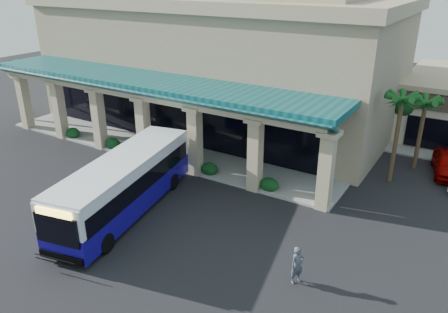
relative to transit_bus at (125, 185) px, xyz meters
The scene contains 10 objects.
ground 3.95m from the transit_bus, 16.14° to the left, with size 110.00×110.00×0.00m, color black.
main_building 18.05m from the transit_bus, 104.97° to the left, with size 30.80×14.80×11.35m, color tan, non-canonical shape.
arcade 9.11m from the transit_bus, 120.22° to the left, with size 30.00×6.20×5.70m, color #0B4347, non-canonical shape.
palm_0 17.02m from the transit_bus, 45.11° to the left, with size 2.40×2.40×6.60m, color #134818, non-canonical shape.
palm_1 19.86m from the transit_bus, 49.18° to the left, with size 2.40×2.40×5.80m, color #134818, non-canonical shape.
palm_2 20.52m from the transit_bus, 158.50° to the left, with size 2.40×2.40×6.20m, color #134818, non-canonical shape.
broadleaf_tree 22.82m from the transit_bus, 61.29° to the left, with size 2.60×2.60×4.81m, color black, non-canonical shape.
transit_bus is the anchor object (origin of this frame).
pedestrian 10.80m from the transit_bus, ahead, with size 0.65×0.43×1.78m, color #454D57.
car_silver 21.33m from the transit_bus, 45.19° to the left, with size 1.82×4.52×1.54m, color #950200.
Camera 1 is at (12.83, -16.74, 12.72)m, focal length 35.00 mm.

